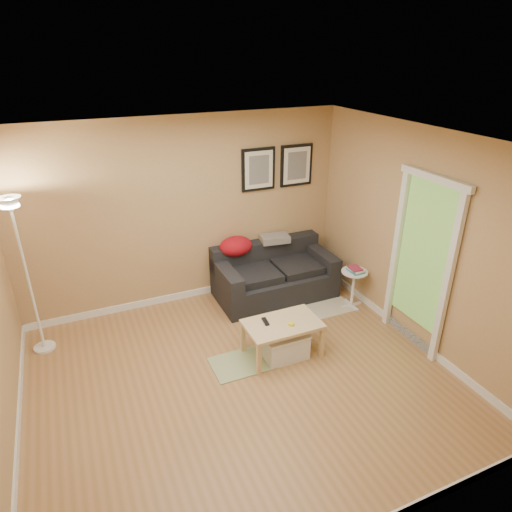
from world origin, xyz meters
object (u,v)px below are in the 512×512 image
sofa (275,273)px  coffee_table (282,338)px  floor_lamp (29,283)px  side_table (353,289)px  storage_bin (284,345)px  book_stack (355,269)px

sofa → coffee_table: (-0.53, -1.29, -0.15)m
coffee_table → floor_lamp: (-2.62, 1.26, 0.70)m
side_table → floor_lamp: floor_lamp is taller
storage_bin → book_stack: 1.58m
sofa → storage_bin: 1.46m
coffee_table → sofa: bearing=87.7°
side_table → book_stack: book_stack is taller
storage_bin → floor_lamp: (-2.62, 1.31, 0.76)m
coffee_table → storage_bin: bearing=-63.3°
book_stack → floor_lamp: (-4.02, 0.70, 0.33)m
book_stack → coffee_table: bearing=-153.1°
sofa → coffee_table: size_ratio=1.93×
sofa → side_table: 1.13m
sofa → floor_lamp: size_ratio=0.88×
book_stack → side_table: bearing=86.9°
sofa → side_table: bearing=-39.4°
sofa → floor_lamp: floor_lamp is taller
side_table → coffee_table: bearing=-157.5°
sofa → storage_bin: bearing=-111.4°
coffee_table → floor_lamp: 2.99m
coffee_table → side_table: 1.52m
floor_lamp → coffee_table: bearing=-25.7°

